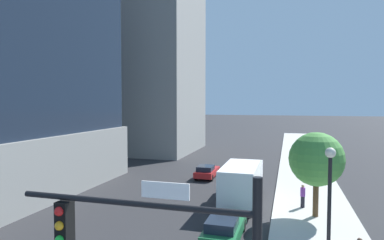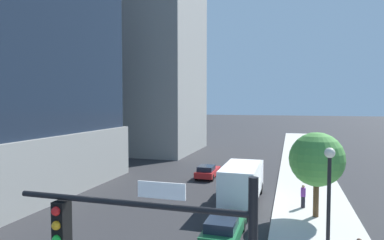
% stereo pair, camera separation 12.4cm
% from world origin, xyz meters
% --- Properties ---
extents(sidewalk, '(5.36, 120.00, 0.15)m').
position_xyz_m(sidewalk, '(7.51, 20.00, 0.07)').
color(sidewalk, '#B2AFA8').
rests_on(sidewalk, ground).
extents(construction_building, '(17.27, 16.30, 39.79)m').
position_xyz_m(construction_building, '(-15.87, 44.64, 16.74)').
color(construction_building, gray).
rests_on(construction_building, ground).
extents(street_lamp, '(0.44, 0.44, 5.52)m').
position_xyz_m(street_lamp, '(7.51, 11.17, 3.79)').
color(street_lamp, black).
rests_on(street_lamp, sidewalk).
extents(street_tree, '(3.49, 3.49, 5.51)m').
position_xyz_m(street_tree, '(7.57, 18.97, 3.89)').
color(street_tree, brown).
rests_on(street_tree, sidewalk).
extents(car_red, '(1.78, 4.07, 1.31)m').
position_xyz_m(car_red, '(-2.02, 28.44, 0.66)').
color(car_red, red).
rests_on(car_red, ground).
extents(car_green, '(1.81, 4.62, 1.47)m').
position_xyz_m(car_green, '(2.53, 13.75, 0.74)').
color(car_green, '#1E6638').
rests_on(car_green, ground).
extents(box_truck, '(2.41, 7.92, 3.05)m').
position_xyz_m(box_truck, '(2.53, 21.00, 1.73)').
color(box_truck, silver).
rests_on(box_truck, ground).
extents(pedestrian_purple_shirt, '(0.34, 0.34, 1.62)m').
position_xyz_m(pedestrian_purple_shirt, '(6.84, 20.69, 0.97)').
color(pedestrian_purple_shirt, black).
rests_on(pedestrian_purple_shirt, sidewalk).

